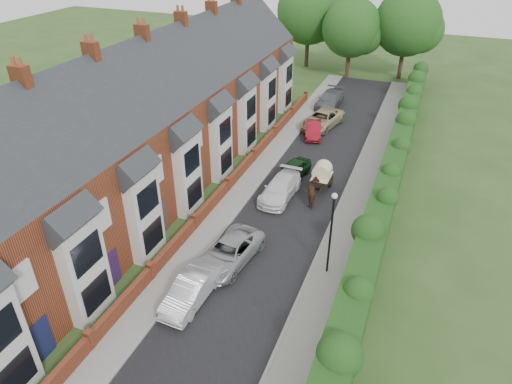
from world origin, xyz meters
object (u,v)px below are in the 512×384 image
car_green (293,170)px  car_red (313,129)px  car_silver_b (229,252)px  lamppost (332,224)px  car_grey (330,100)px  car_silver_a (191,290)px  car_white (280,188)px  car_beige (322,119)px  horse_cart (322,174)px  horse (314,193)px

car_green → car_red: 8.05m
car_silver_b → car_green: car_silver_b is taller
lamppost → car_grey: bearing=103.3°
lamppost → car_silver_a: (-5.95, -4.60, -2.59)m
car_green → car_red: (-0.59, 8.03, -0.01)m
car_white → car_beige: (-0.38, 13.34, 0.05)m
lamppost → horse_cart: 9.41m
car_grey → horse_cart: 16.96m
car_silver_b → car_green: size_ratio=1.32×
lamppost → car_grey: (-6.01, 25.40, -2.53)m
car_white → horse_cart: horse_cart is taller
lamppost → car_green: lamppost is taller
car_white → car_red: (-0.62, 11.01, -0.06)m
car_green → horse: size_ratio=1.93×
horse → car_silver_a: bearing=53.4°
car_silver_b → car_red: 18.71m
car_beige → car_grey: size_ratio=1.02×
car_silver_a → car_beige: car_beige is taller
car_grey → horse_cart: (3.41, -16.60, 0.44)m
car_silver_a → horse_cart: 13.82m
car_silver_b → car_white: (0.40, 7.70, -0.00)m
car_red → car_grey: car_grey is taller
lamppost → car_green: 11.14m
car_red → car_grey: bearing=77.9°
lamppost → car_beige: size_ratio=0.96×
car_red → horse: size_ratio=1.95×
car_white → horse: 2.41m
car_silver_b → car_beige: 21.04m
car_red → horse_cart: 9.33m
car_silver_a → car_silver_b: car_silver_a is taller
car_silver_a → car_silver_b: size_ratio=0.86×
lamppost → car_red: (-5.62, 17.61, -2.66)m
lamppost → horse: (-2.60, 6.67, -2.46)m
car_beige → car_grey: car_grey is taller
car_green → car_grey: bearing=106.1°
car_red → horse: bearing=-89.5°
lamppost → car_beige: bearing=105.1°
car_green → car_red: size_ratio=0.99×
car_silver_b → car_white: car_silver_b is taller
lamppost → car_silver_b: 6.09m
car_silver_a → car_green: (0.92, 14.18, -0.06)m
car_silver_a → car_silver_b: (0.55, 3.50, -0.01)m
horse → horse_cart: (0.00, 2.13, 0.37)m
car_white → car_beige: car_beige is taller
car_grey → horse: horse is taller
car_beige → lamppost: bearing=-61.8°
car_green → horse: horse is taller
car_silver_a → horse: (3.35, 11.27, 0.12)m
horse → car_beige: bearing=-98.2°
car_grey → car_red: bearing=-85.7°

